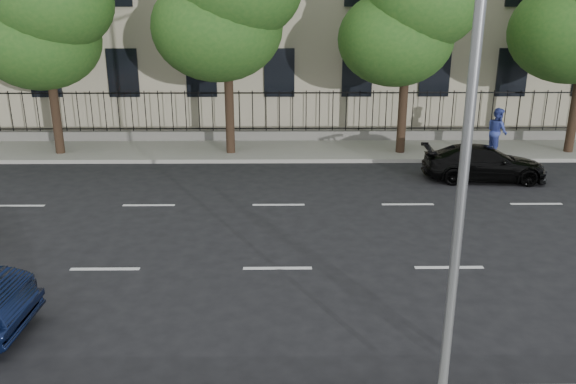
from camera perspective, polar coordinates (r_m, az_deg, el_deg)
name	(u,v)px	position (r m, az deg, el deg)	size (l,w,h in m)	color
ground	(277,326)	(10.95, -1.17, -13.43)	(120.00, 120.00, 0.00)	black
far_sidewalk	(279,149)	(24.02, -0.88, 4.34)	(60.00, 4.00, 0.15)	gray
lane_markings	(278,232)	(15.21, -1.01, -4.08)	(49.60, 4.62, 0.01)	silver
iron_fence	(279,128)	(25.56, -0.87, 6.48)	(30.00, 0.50, 2.20)	slate
street_light	(462,54)	(7.97, 17.25, 13.22)	(0.25, 3.32, 8.05)	slate
tree_b	(45,7)	(24.47, -23.46, 16.83)	(5.53, 5.12, 8.97)	#382619
tree_d	(409,8)	(23.25, 12.20, 17.85)	(5.34, 4.94, 8.84)	#382619
black_sedan	(484,163)	(20.91, 19.28, 2.80)	(1.72, 4.24, 1.23)	black
pedestrian_far	(497,131)	(24.20, 20.47, 5.79)	(0.92, 0.72, 1.89)	#35449B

